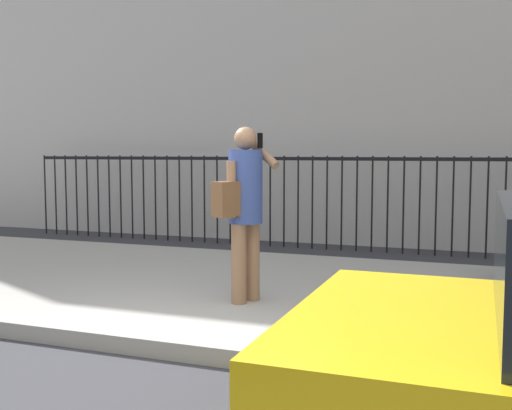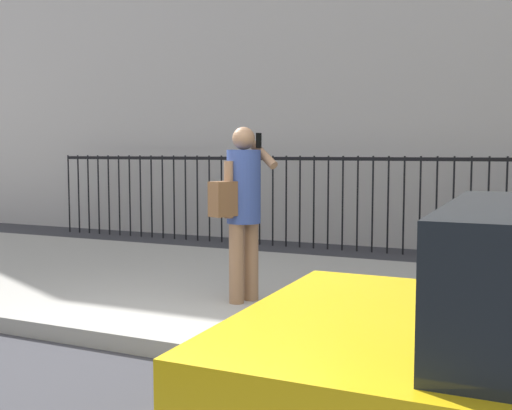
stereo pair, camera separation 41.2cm
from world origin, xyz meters
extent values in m
plane|color=#333338|center=(0.00, 0.00, 0.00)|extent=(60.00, 60.00, 0.00)
cube|color=#9E9B93|center=(0.00, 2.20, 0.07)|extent=(28.00, 4.40, 0.15)
cube|color=black|center=(0.00, 5.90, 1.55)|extent=(12.00, 0.04, 0.06)
cylinder|color=black|center=(-6.00, 5.90, 0.80)|extent=(0.03, 0.03, 1.60)
cylinder|color=black|center=(-5.74, 5.90, 0.80)|extent=(0.03, 0.03, 1.60)
cylinder|color=black|center=(-5.49, 5.90, 0.80)|extent=(0.03, 0.03, 1.60)
cylinder|color=black|center=(-5.23, 5.90, 0.80)|extent=(0.03, 0.03, 1.60)
cylinder|color=black|center=(-4.98, 5.90, 0.80)|extent=(0.03, 0.03, 1.60)
cylinder|color=black|center=(-4.72, 5.90, 0.80)|extent=(0.03, 0.03, 1.60)
cylinder|color=black|center=(-4.47, 5.90, 0.80)|extent=(0.03, 0.03, 1.60)
cylinder|color=black|center=(-4.21, 5.90, 0.80)|extent=(0.03, 0.03, 1.60)
cylinder|color=black|center=(-3.96, 5.90, 0.80)|extent=(0.03, 0.03, 1.60)
cylinder|color=black|center=(-3.70, 5.90, 0.80)|extent=(0.03, 0.03, 1.60)
cylinder|color=black|center=(-3.45, 5.90, 0.80)|extent=(0.03, 0.03, 1.60)
cylinder|color=black|center=(-3.19, 5.90, 0.80)|extent=(0.03, 0.03, 1.60)
cylinder|color=black|center=(-2.94, 5.90, 0.80)|extent=(0.03, 0.03, 1.60)
cylinder|color=black|center=(-2.68, 5.90, 0.80)|extent=(0.03, 0.03, 1.60)
cylinder|color=black|center=(-2.43, 5.90, 0.80)|extent=(0.03, 0.03, 1.60)
cylinder|color=black|center=(-2.17, 5.90, 0.80)|extent=(0.03, 0.03, 1.60)
cylinder|color=black|center=(-1.91, 5.90, 0.80)|extent=(0.03, 0.03, 1.60)
cylinder|color=black|center=(-1.66, 5.90, 0.80)|extent=(0.03, 0.03, 1.60)
cylinder|color=black|center=(-1.40, 5.90, 0.80)|extent=(0.03, 0.03, 1.60)
cylinder|color=black|center=(-1.15, 5.90, 0.80)|extent=(0.03, 0.03, 1.60)
cylinder|color=black|center=(-0.89, 5.90, 0.80)|extent=(0.03, 0.03, 1.60)
cylinder|color=black|center=(-0.64, 5.90, 0.80)|extent=(0.03, 0.03, 1.60)
cylinder|color=black|center=(-0.38, 5.90, 0.80)|extent=(0.03, 0.03, 1.60)
cylinder|color=black|center=(-0.13, 5.90, 0.80)|extent=(0.03, 0.03, 1.60)
cylinder|color=black|center=(0.13, 5.90, 0.80)|extent=(0.03, 0.03, 1.60)
cylinder|color=black|center=(0.38, 5.90, 0.80)|extent=(0.03, 0.03, 1.60)
cylinder|color=black|center=(0.64, 5.90, 0.80)|extent=(0.03, 0.03, 1.60)
cylinder|color=black|center=(0.89, 5.90, 0.80)|extent=(0.03, 0.03, 1.60)
cylinder|color=black|center=(1.15, 5.90, 0.80)|extent=(0.03, 0.03, 1.60)
cylinder|color=black|center=(1.40, 5.90, 0.80)|extent=(0.03, 0.03, 1.60)
cylinder|color=black|center=(1.66, 5.90, 0.80)|extent=(0.03, 0.03, 1.60)
cylinder|color=black|center=(1.91, 5.90, 0.80)|extent=(0.03, 0.03, 1.60)
cylinder|color=black|center=(2.17, 5.90, 0.80)|extent=(0.03, 0.03, 1.60)
cylinder|color=black|center=(2.43, 5.90, 0.80)|extent=(0.03, 0.03, 1.60)
cylinder|color=black|center=(2.68, 5.90, 0.80)|extent=(0.03, 0.03, 1.60)
cylinder|color=black|center=(2.27, -0.52, 0.32)|extent=(0.64, 0.22, 0.64)
cylinder|color=#936B4C|center=(0.16, 1.55, 0.55)|extent=(0.15, 0.15, 0.80)
cylinder|color=#936B4C|center=(0.09, 1.37, 0.55)|extent=(0.15, 0.15, 0.80)
cylinder|color=#33478C|center=(0.13, 1.46, 1.32)|extent=(0.44, 0.44, 0.73)
sphere|color=#936B4C|center=(0.13, 1.46, 1.80)|extent=(0.23, 0.23, 0.23)
cylinder|color=#936B4C|center=(0.20, 1.64, 1.69)|extent=(0.50, 0.28, 0.39)
cylinder|color=#936B4C|center=(0.05, 1.27, 1.30)|extent=(0.09, 0.09, 0.56)
cube|color=black|center=(0.24, 1.57, 1.78)|extent=(0.04, 0.07, 0.15)
cube|color=brown|center=(0.03, 1.22, 1.21)|extent=(0.25, 0.32, 0.34)
cube|color=#333338|center=(2.66, 3.57, 0.35)|extent=(0.08, 0.41, 0.40)
camera|label=1|loc=(2.34, -4.18, 1.66)|focal=42.72mm
camera|label=2|loc=(2.72, -4.03, 1.66)|focal=42.72mm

